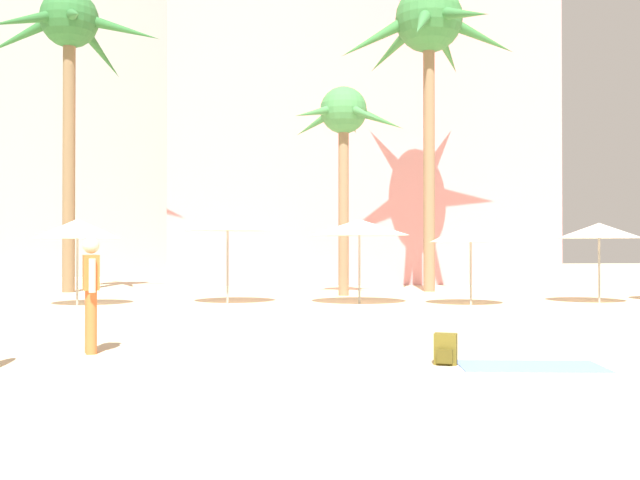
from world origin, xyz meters
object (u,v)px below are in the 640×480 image
(beach_towel, at_px, (531,366))
(person_mid_center, at_px, (91,290))
(cafe_umbrella_0, at_px, (359,227))
(backpack, at_px, (445,350))
(palm_tree_left, at_px, (429,33))
(cafe_umbrella_1, at_px, (228,223))
(cafe_umbrella_2, at_px, (599,231))
(cafe_umbrella_4, at_px, (77,229))
(palm_tree_center, at_px, (69,41))
(palm_tree_far_left, at_px, (344,124))
(cafe_umbrella_6, at_px, (471,232))

(beach_towel, distance_m, person_mid_center, 6.37)
(beach_towel, bearing_deg, cafe_umbrella_0, 95.85)
(cafe_umbrella_0, distance_m, backpack, 10.48)
(palm_tree_left, height_order, cafe_umbrella_0, palm_tree_left)
(cafe_umbrella_1, relative_size, person_mid_center, 1.43)
(beach_towel, bearing_deg, palm_tree_left, 82.75)
(cafe_umbrella_0, bearing_deg, cafe_umbrella_2, -0.49)
(beach_towel, distance_m, backpack, 1.12)
(cafe_umbrella_4, xyz_separation_m, person_mid_center, (2.63, -8.81, -1.12))
(cafe_umbrella_1, xyz_separation_m, person_mid_center, (-1.36, -9.29, -1.30))
(cafe_umbrella_1, distance_m, cafe_umbrella_4, 4.02)
(palm_tree_center, relative_size, cafe_umbrella_1, 4.30)
(palm_tree_left, distance_m, cafe_umbrella_0, 9.41)
(palm_tree_center, bearing_deg, palm_tree_far_left, -13.85)
(cafe_umbrella_1, distance_m, cafe_umbrella_6, 6.70)
(palm_tree_far_left, bearing_deg, cafe_umbrella_1, -139.04)
(person_mid_center, bearing_deg, cafe_umbrella_2, 18.71)
(cafe_umbrella_2, height_order, cafe_umbrella_6, cafe_umbrella_2)
(cafe_umbrella_0, bearing_deg, palm_tree_left, 60.01)
(cafe_umbrella_0, bearing_deg, palm_tree_far_left, 92.19)
(palm_tree_far_left, relative_size, cafe_umbrella_4, 2.91)
(cafe_umbrella_1, relative_size, beach_towel, 1.31)
(palm_tree_left, distance_m, cafe_umbrella_2, 9.71)
(palm_tree_left, relative_size, cafe_umbrella_0, 3.91)
(cafe_umbrella_0, bearing_deg, backpack, -90.00)
(cafe_umbrella_0, height_order, cafe_umbrella_2, cafe_umbrella_0)
(beach_towel, bearing_deg, cafe_umbrella_1, 113.63)
(palm_tree_center, distance_m, cafe_umbrella_0, 13.00)
(cafe_umbrella_2, relative_size, beach_towel, 1.23)
(backpack, bearing_deg, person_mid_center, -84.92)
(cafe_umbrella_2, relative_size, person_mid_center, 1.34)
(cafe_umbrella_1, bearing_deg, cafe_umbrella_0, -4.66)
(cafe_umbrella_1, relative_size, cafe_umbrella_2, 1.06)
(cafe_umbrella_1, bearing_deg, cafe_umbrella_6, -7.99)
(cafe_umbrella_1, bearing_deg, cafe_umbrella_2, -1.95)
(palm_tree_far_left, height_order, cafe_umbrella_6, palm_tree_far_left)
(palm_tree_left, xyz_separation_m, cafe_umbrella_1, (-6.77, -5.08, -6.94))
(palm_tree_left, distance_m, cafe_umbrella_4, 14.04)
(cafe_umbrella_6, bearing_deg, palm_tree_center, 153.23)
(palm_tree_center, height_order, person_mid_center, palm_tree_center)
(palm_tree_left, bearing_deg, palm_tree_center, 178.55)
(palm_tree_center, relative_size, cafe_umbrella_4, 4.53)
(cafe_umbrella_2, distance_m, person_mid_center, 14.86)
(cafe_umbrella_4, xyz_separation_m, cafe_umbrella_6, (10.62, -0.45, -0.09))
(cafe_umbrella_2, bearing_deg, cafe_umbrella_0, 179.51)
(palm_tree_center, relative_size, cafe_umbrella_6, 4.69)
(palm_tree_far_left, bearing_deg, palm_tree_left, 31.87)
(palm_tree_far_left, xyz_separation_m, cafe_umbrella_2, (6.93, -3.43, -3.54))
(backpack, bearing_deg, beach_towel, 97.41)
(cafe_umbrella_1, height_order, backpack, cafe_umbrella_1)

